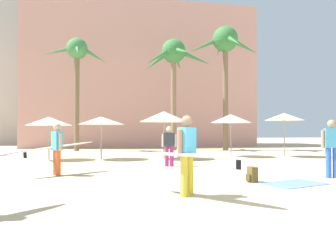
{
  "coord_description": "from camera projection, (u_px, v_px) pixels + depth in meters",
  "views": [
    {
      "loc": [
        -1.73,
        -5.48,
        1.39
      ],
      "look_at": [
        0.87,
        7.27,
        1.61
      ],
      "focal_mm": 34.95,
      "sensor_mm": 36.0,
      "label": 1
    }
  ],
  "objects": [
    {
      "name": "ground",
      "position": [
        202.0,
        211.0,
        5.7
      ],
      "size": [
        120.0,
        120.0,
        0.0
      ],
      "primitive_type": "plane",
      "color": "#C6B28C"
    },
    {
      "name": "hotel_pink",
      "position": [
        140.0,
        80.0,
        32.49
      ],
      "size": [
        20.64,
        8.93,
        12.98
      ],
      "primitive_type": "cube",
      "color": "#DB9989",
      "rests_on": "ground"
    },
    {
      "name": "palm_tree_left",
      "position": [
        77.0,
        59.0,
        23.45
      ],
      "size": [
        4.52,
        4.46,
        8.1
      ],
      "color": "brown",
      "rests_on": "ground"
    },
    {
      "name": "palm_tree_center",
      "position": [
        225.0,
        48.0,
        24.17
      ],
      "size": [
        5.67,
        5.7,
        9.16
      ],
      "color": "brown",
      "rests_on": "ground"
    },
    {
      "name": "palm_tree_right",
      "position": [
        174.0,
        59.0,
        24.34
      ],
      "size": [
        5.51,
        5.94,
        8.27
      ],
      "color": "#896B4C",
      "rests_on": "ground"
    },
    {
      "name": "cafe_umbrella_0",
      "position": [
        49.0,
        121.0,
        15.9
      ],
      "size": [
        2.21,
        2.21,
        2.11
      ],
      "color": "gray",
      "rests_on": "ground"
    },
    {
      "name": "cafe_umbrella_1",
      "position": [
        231.0,
        119.0,
        18.03
      ],
      "size": [
        2.25,
        2.25,
        2.34
      ],
      "color": "gray",
      "rests_on": "ground"
    },
    {
      "name": "cafe_umbrella_2",
      "position": [
        164.0,
        117.0,
        16.6
      ],
      "size": [
        2.52,
        2.52,
        2.42
      ],
      "color": "gray",
      "rests_on": "ground"
    },
    {
      "name": "cafe_umbrella_3",
      "position": [
        101.0,
        121.0,
        16.28
      ],
      "size": [
        2.3,
        2.3,
        2.13
      ],
      "color": "gray",
      "rests_on": "ground"
    },
    {
      "name": "cafe_umbrella_4",
      "position": [
        284.0,
        117.0,
        17.96
      ],
      "size": [
        2.11,
        2.11,
        2.4
      ],
      "color": "gray",
      "rests_on": "ground"
    },
    {
      "name": "beach_towel",
      "position": [
        294.0,
        184.0,
        8.66
      ],
      "size": [
        1.91,
        1.51,
        0.01
      ],
      "primitive_type": "cube",
      "rotation": [
        0.0,
        0.0,
        0.3
      ],
      "color": "#6684E0",
      "rests_on": "ground"
    },
    {
      "name": "backpack",
      "position": [
        252.0,
        175.0,
        8.96
      ],
      "size": [
        0.25,
        0.31,
        0.42
      ],
      "rotation": [
        0.0,
        0.0,
        3.2
      ],
      "color": "brown",
      "rests_on": "ground"
    },
    {
      "name": "person_mid_right",
      "position": [
        57.0,
        147.0,
        10.46
      ],
      "size": [
        2.38,
        1.96,
        1.66
      ],
      "rotation": [
        0.0,
        0.0,
        0.52
      ],
      "color": "orange",
      "rests_on": "ground"
    },
    {
      "name": "person_near_right",
      "position": [
        189.0,
        153.0,
        6.91
      ],
      "size": [
        2.0,
        2.42,
        1.74
      ],
      "rotation": [
        0.0,
        0.0,
        2.25
      ],
      "color": "gold",
      "rests_on": "ground"
    },
    {
      "name": "person_mid_left",
      "position": [
        169.0,
        144.0,
        13.05
      ],
      "size": [
        0.6,
        0.34,
        1.6
      ],
      "rotation": [
        0.0,
        0.0,
        1.25
      ],
      "color": "#B7337F",
      "rests_on": "ground"
    },
    {
      "name": "person_mid_center",
      "position": [
        332.0,
        146.0,
        9.78
      ],
      "size": [
        0.6,
        0.34,
        1.74
      ],
      "rotation": [
        0.0,
        0.0,
        1.22
      ],
      "color": "blue",
      "rests_on": "ground"
    }
  ]
}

